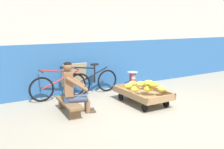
{
  "coord_description": "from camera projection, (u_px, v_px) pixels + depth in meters",
  "views": [
    {
      "loc": [
        -3.62,
        -3.68,
        1.91
      ],
      "look_at": [
        -0.58,
        1.33,
        0.75
      ],
      "focal_mm": 40.38,
      "sensor_mm": 36.0,
      "label": 1
    }
  ],
  "objects": [
    {
      "name": "ground_plane",
      "position": [
        168.0,
        117.0,
        5.3
      ],
      "size": [
        80.0,
        80.0,
        0.0
      ],
      "primitive_type": "plane",
      "color": "gray"
    },
    {
      "name": "back_wall",
      "position": [
        101.0,
        36.0,
        7.46
      ],
      "size": [
        16.0,
        0.3,
        3.15
      ],
      "color": "#2D609E",
      "rests_on": "ground"
    },
    {
      "name": "banana_cart",
      "position": [
        143.0,
        94.0,
        6.18
      ],
      "size": [
        0.87,
        1.46,
        0.36
      ],
      "color": "#99754C",
      "rests_on": "ground"
    },
    {
      "name": "banana_pile",
      "position": [
        144.0,
        86.0,
        6.08
      ],
      "size": [
        0.86,
        1.02,
        0.26
      ],
      "color": "gold",
      "rests_on": "banana_cart"
    },
    {
      "name": "low_bench",
      "position": [
        69.0,
        105.0,
        5.5
      ],
      "size": [
        0.38,
        1.12,
        0.27
      ],
      "color": "brown",
      "rests_on": "ground"
    },
    {
      "name": "vendor_seated",
      "position": [
        73.0,
        88.0,
        5.45
      ],
      "size": [
        0.73,
        0.59,
        1.14
      ],
      "color": "brown",
      "rests_on": "ground"
    },
    {
      "name": "plastic_crate",
      "position": [
        132.0,
        87.0,
        7.25
      ],
      "size": [
        0.36,
        0.28,
        0.3
      ],
      "color": "#234CA8",
      "rests_on": "ground"
    },
    {
      "name": "weighing_scale",
      "position": [
        133.0,
        77.0,
        7.19
      ],
      "size": [
        0.3,
        0.3,
        0.29
      ],
      "color": "#28282D",
      "rests_on": "plastic_crate"
    },
    {
      "name": "bicycle_near_left",
      "position": [
        61.0,
        86.0,
        6.54
      ],
      "size": [
        1.66,
        0.48,
        0.86
      ],
      "color": "black",
      "rests_on": "ground"
    },
    {
      "name": "bicycle_far_left",
      "position": [
        92.0,
        82.0,
        7.03
      ],
      "size": [
        1.66,
        0.48,
        0.86
      ],
      "color": "black",
      "rests_on": "ground"
    },
    {
      "name": "sign_board",
      "position": [
        74.0,
        78.0,
        7.03
      ],
      "size": [
        0.7,
        0.25,
        0.88
      ],
      "color": "#C6B289",
      "rests_on": "ground"
    },
    {
      "name": "shopping_bag",
      "position": [
        136.0,
        91.0,
        6.89
      ],
      "size": [
        0.18,
        0.12,
        0.24
      ],
      "primitive_type": "cube",
      "color": "#3370B7",
      "rests_on": "ground"
    }
  ]
}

